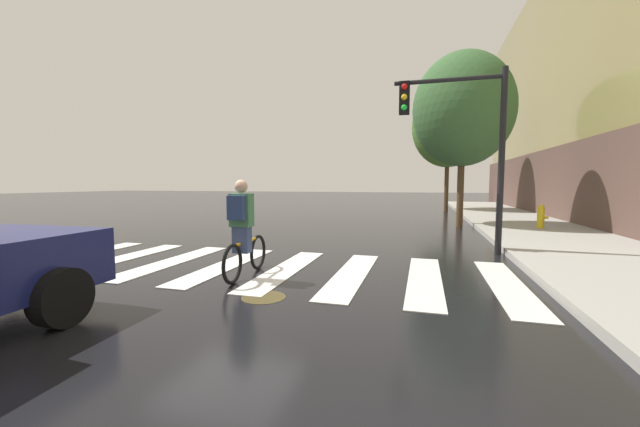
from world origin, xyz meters
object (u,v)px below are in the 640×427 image
(fire_hydrant, at_px, (541,217))
(street_tree_mid, at_px, (448,127))
(traffic_light_near, at_px, (463,130))
(cyclist, at_px, (243,229))
(manhole_cover, at_px, (264,297))
(street_tree_near, at_px, (463,110))

(fire_hydrant, distance_m, street_tree_mid, 10.29)
(traffic_light_near, distance_m, street_tree_mid, 13.60)
(cyclist, distance_m, fire_hydrant, 10.39)
(manhole_cover, distance_m, cyclist, 1.46)
(manhole_cover, height_order, cyclist, cyclist)
(street_tree_near, bearing_deg, cyclist, -115.75)
(traffic_light_near, height_order, street_tree_mid, street_tree_mid)
(traffic_light_near, height_order, street_tree_near, street_tree_near)
(manhole_cover, bearing_deg, traffic_light_near, 55.31)
(street_tree_near, relative_size, street_tree_mid, 0.88)
(fire_hydrant, distance_m, street_tree_near, 4.60)
(cyclist, bearing_deg, manhole_cover, -48.62)
(traffic_light_near, xyz_separation_m, fire_hydrant, (2.91, 4.45, -2.33))
(manhole_cover, relative_size, street_tree_near, 0.10)
(manhole_cover, xyz_separation_m, traffic_light_near, (3.02, 4.37, 2.86))
(manhole_cover, relative_size, traffic_light_near, 0.15)
(cyclist, height_order, street_tree_mid, street_tree_mid)
(cyclist, relative_size, fire_hydrant, 2.19)
(cyclist, relative_size, street_tree_near, 0.27)
(cyclist, relative_size, street_tree_mid, 0.24)
(fire_hydrant, relative_size, street_tree_mid, 0.11)
(street_tree_near, xyz_separation_m, street_tree_mid, (-0.03, 8.03, 0.57))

